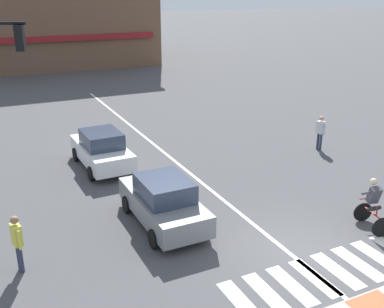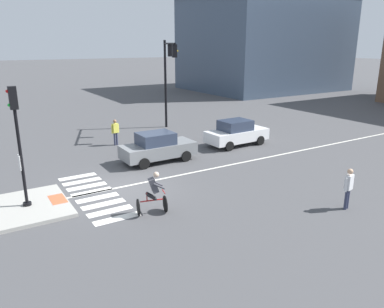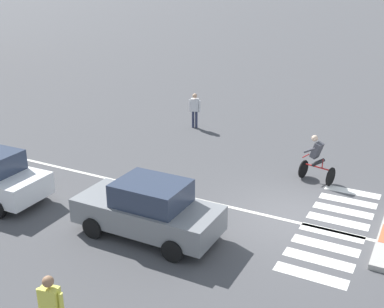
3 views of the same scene
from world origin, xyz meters
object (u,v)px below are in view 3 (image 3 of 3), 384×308
Objects in this scene: cyclist at (316,158)px; car_grey_westbound_near at (149,209)px; pedestrian_at_curb_left at (51,307)px; pedestrian_waiting_far_side at (195,108)px.

car_grey_westbound_near is at bearing 151.99° from cyclist.
cyclist is 10.72m from pedestrian_at_curb_left.
pedestrian_waiting_far_side is (9.51, 3.54, 0.17)m from car_grey_westbound_near.
pedestrian_waiting_far_side is at bearing 61.68° from cyclist.
pedestrian_waiting_far_side is at bearing 20.39° from car_grey_westbound_near.
cyclist is at bearing -118.32° from pedestrian_waiting_far_side.
cyclist reaches higher than pedestrian_waiting_far_side.
cyclist reaches higher than pedestrian_at_curb_left.
car_grey_westbound_near is 2.45× the size of cyclist.
car_grey_westbound_near is 10.15m from pedestrian_waiting_far_side.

